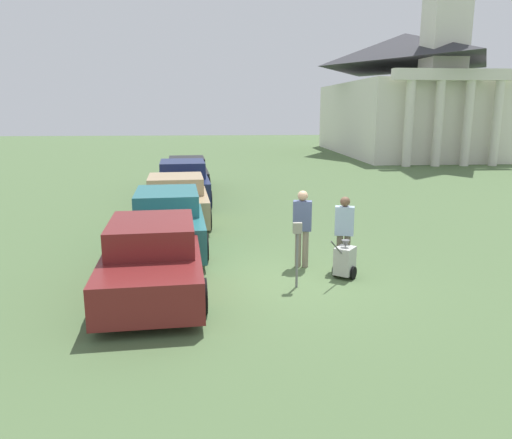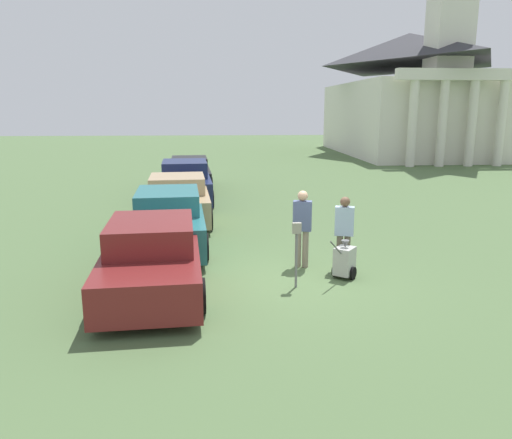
# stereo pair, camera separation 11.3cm
# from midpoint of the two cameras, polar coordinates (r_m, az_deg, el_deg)

# --- Properties ---
(ground_plane) EXTENTS (120.00, 120.00, 0.00)m
(ground_plane) POSITION_cam_midpoint_polar(r_m,az_deg,el_deg) (10.82, 3.67, -6.88)
(ground_plane) COLOR #4C663D
(parked_car_maroon) EXTENTS (2.26, 5.11, 1.44)m
(parked_car_maroon) POSITION_cam_midpoint_polar(r_m,az_deg,el_deg) (10.39, -11.41, -4.09)
(parked_car_maroon) COLOR maroon
(parked_car_maroon) RESTS_ON ground_plane
(parked_car_teal) EXTENTS (2.22, 5.32, 1.51)m
(parked_car_teal) POSITION_cam_midpoint_polar(r_m,az_deg,el_deg) (13.54, -9.71, 0.03)
(parked_car_teal) COLOR #23666B
(parked_car_teal) RESTS_ON ground_plane
(parked_car_tan) EXTENTS (2.34, 4.82, 1.50)m
(parked_car_tan) POSITION_cam_midpoint_polar(r_m,az_deg,el_deg) (16.45, -8.73, 2.27)
(parked_car_tan) COLOR tan
(parked_car_tan) RESTS_ON ground_plane
(parked_car_navy) EXTENTS (2.32, 5.27, 1.62)m
(parked_car_navy) POSITION_cam_midpoint_polar(r_m,az_deg,el_deg) (19.91, -7.94, 4.18)
(parked_car_navy) COLOR #19234C
(parked_car_navy) RESTS_ON ground_plane
(parked_car_black) EXTENTS (2.17, 5.16, 1.48)m
(parked_car_black) POSITION_cam_midpoint_polar(r_m,az_deg,el_deg) (22.82, -7.46, 5.16)
(parked_car_black) COLOR black
(parked_car_black) RESTS_ON ground_plane
(parking_meter) EXTENTS (0.18, 0.09, 1.36)m
(parking_meter) POSITION_cam_midpoint_polar(r_m,az_deg,el_deg) (10.12, 4.97, -2.66)
(parking_meter) COLOR slate
(parking_meter) RESTS_ON ground_plane
(person_worker) EXTENTS (0.46, 0.31, 1.79)m
(person_worker) POSITION_cam_midpoint_polar(r_m,az_deg,el_deg) (11.43, 5.58, -0.49)
(person_worker) COLOR gray
(person_worker) RESTS_ON ground_plane
(person_supervisor) EXTENTS (0.46, 0.32, 1.69)m
(person_supervisor) POSITION_cam_midpoint_polar(r_m,az_deg,el_deg) (11.35, 10.31, -1.07)
(person_supervisor) COLOR #665B4C
(person_supervisor) RESTS_ON ground_plane
(equipment_cart) EXTENTS (0.75, 0.90, 1.00)m
(equipment_cart) POSITION_cam_midpoint_polar(r_m,az_deg,el_deg) (10.98, 10.36, -4.66)
(equipment_cart) COLOR #B2B2AD
(equipment_cart) RESTS_ON ground_plane
(church) EXTENTS (9.75, 18.41, 22.90)m
(church) POSITION_cam_midpoint_polar(r_m,az_deg,el_deg) (42.33, 17.13, 14.18)
(church) COLOR silver
(church) RESTS_ON ground_plane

